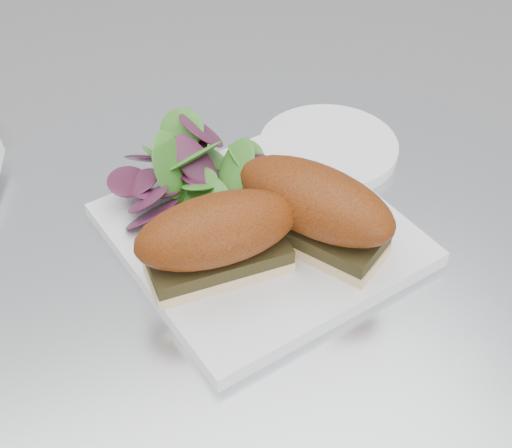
{
  "coord_description": "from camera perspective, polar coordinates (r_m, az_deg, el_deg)",
  "views": [
    {
      "loc": [
        -0.18,
        -0.42,
        1.21
      ],
      "look_at": [
        -0.01,
        0.03,
        0.77
      ],
      "focal_mm": 50.0,
      "sensor_mm": 36.0,
      "label": 1
    }
  ],
  "objects": [
    {
      "name": "saucer",
      "position": [
        0.79,
        5.81,
        6.1
      ],
      "size": [
        0.15,
        0.15,
        0.01
      ],
      "primitive_type": "cylinder",
      "color": "white",
      "rests_on": "table"
    },
    {
      "name": "table",
      "position": [
        0.85,
        1.34,
        -15.07
      ],
      "size": [
        0.7,
        0.7,
        0.73
      ],
      "color": "#B6B9BE",
      "rests_on": "ground"
    },
    {
      "name": "salad",
      "position": [
        0.7,
        -5.46,
        4.12
      ],
      "size": [
        0.13,
        0.13,
        0.05
      ],
      "primitive_type": null,
      "color": "#4A8D2E",
      "rests_on": "plate"
    },
    {
      "name": "sandwich_left",
      "position": [
        0.61,
        -3.1,
        -1.07
      ],
      "size": [
        0.14,
        0.07,
        0.08
      ],
      "rotation": [
        0.0,
        0.0,
        0.0
      ],
      "color": "tan",
      "rests_on": "plate"
    },
    {
      "name": "sandwich_right",
      "position": [
        0.64,
        4.7,
        1.33
      ],
      "size": [
        0.15,
        0.17,
        0.08
      ],
      "rotation": [
        0.0,
        0.0,
        -0.98
      ],
      "color": "tan",
      "rests_on": "plate"
    },
    {
      "name": "plate",
      "position": [
        0.68,
        0.34,
        -0.81
      ],
      "size": [
        0.3,
        0.3,
        0.02
      ],
      "primitive_type": "cube",
      "rotation": [
        0.0,
        0.0,
        0.22
      ],
      "color": "white",
      "rests_on": "table"
    }
  ]
}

